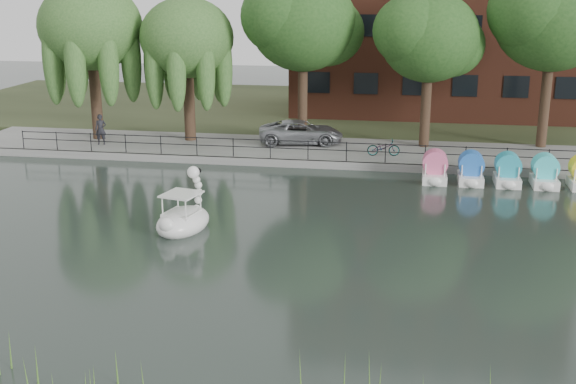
% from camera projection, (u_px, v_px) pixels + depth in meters
% --- Properties ---
extents(ground_plane, '(120.00, 120.00, 0.00)m').
position_uv_depth(ground_plane, '(255.00, 258.00, 25.20)').
color(ground_plane, '#36433C').
extents(promenade, '(40.00, 6.00, 0.40)m').
position_uv_depth(promenade, '(315.00, 151.00, 40.29)').
color(promenade, gray).
rests_on(promenade, ground_plane).
extents(kerb, '(40.00, 0.25, 0.40)m').
position_uv_depth(kerb, '(307.00, 164.00, 37.50)').
color(kerb, gray).
rests_on(kerb, ground_plane).
extents(land_strip, '(60.00, 22.00, 0.36)m').
position_uv_depth(land_strip, '(339.00, 110.00, 53.56)').
color(land_strip, '#47512D').
rests_on(land_strip, ground_plane).
extents(railing, '(32.00, 0.05, 1.00)m').
position_uv_depth(railing, '(308.00, 145.00, 37.43)').
color(railing, black).
rests_on(railing, promenade).
extents(willow_left, '(5.88, 5.88, 9.01)m').
position_uv_depth(willow_left, '(91.00, 27.00, 40.98)').
color(willow_left, '#473323').
rests_on(willow_left, promenade).
extents(willow_mid, '(5.32, 5.32, 8.15)m').
position_uv_depth(willow_mid, '(187.00, 38.00, 40.75)').
color(willow_mid, '#473323').
rests_on(willow_mid, promenade).
extents(broadleaf_center, '(6.00, 6.00, 9.25)m').
position_uv_depth(broadleaf_center, '(303.00, 24.00, 40.43)').
color(broadleaf_center, '#473323').
rests_on(broadleaf_center, promenade).
extents(broadleaf_right, '(5.40, 5.40, 8.32)m').
position_uv_depth(broadleaf_right, '(429.00, 38.00, 39.03)').
color(broadleaf_right, '#473323').
rests_on(broadleaf_right, promenade).
extents(broadleaf_far, '(6.30, 6.30, 9.71)m').
position_uv_depth(broadleaf_far, '(553.00, 19.00, 38.66)').
color(broadleaf_far, '#473323').
rests_on(broadleaf_far, promenade).
extents(minivan, '(3.33, 5.81, 1.53)m').
position_uv_depth(minivan, '(301.00, 130.00, 41.15)').
color(minivan, gray).
rests_on(minivan, promenade).
extents(bicycle, '(0.79, 1.78, 1.00)m').
position_uv_depth(bicycle, '(384.00, 146.00, 38.32)').
color(bicycle, gray).
rests_on(bicycle, promenade).
extents(pedestrian, '(0.81, 0.64, 1.98)m').
position_uv_depth(pedestrian, '(101.00, 127.00, 40.87)').
color(pedestrian, black).
rests_on(pedestrian, promenade).
extents(swan_boat, '(2.32, 3.09, 2.34)m').
position_uv_depth(swan_boat, '(184.00, 217.00, 28.04)').
color(swan_boat, white).
rests_on(swan_boat, ground_plane).
extents(pedal_boat_row, '(7.95, 1.70, 1.40)m').
position_uv_depth(pedal_boat_row, '(508.00, 172.00, 34.26)').
color(pedal_boat_row, white).
rests_on(pedal_boat_row, ground_plane).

